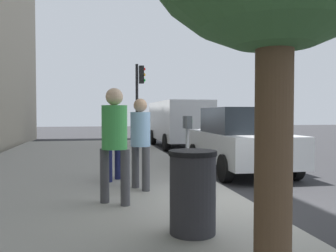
{
  "coord_description": "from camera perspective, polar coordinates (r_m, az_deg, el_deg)",
  "views": [
    {
      "loc": [
        -5.57,
        2.52,
        1.61
      ],
      "look_at": [
        1.68,
        1.04,
        1.35
      ],
      "focal_mm": 37.87,
      "sensor_mm": 36.0,
      "label": 1
    }
  ],
  "objects": [
    {
      "name": "ground_plane",
      "position": [
        6.32,
        12.74,
        -12.77
      ],
      "size": [
        80.0,
        80.0,
        0.0
      ],
      "primitive_type": "plane",
      "color": "#2B2B2D",
      "rests_on": "ground"
    },
    {
      "name": "sidewalk_slab",
      "position": [
        5.8,
        -16.27,
        -13.4
      ],
      "size": [
        28.0,
        6.0,
        0.15
      ],
      "primitive_type": "cube",
      "color": "gray",
      "rests_on": "ground_plane"
    },
    {
      "name": "parking_meter",
      "position": [
        7.32,
        3.14,
        -1.46
      ],
      "size": [
        0.36,
        0.12,
        1.41
      ],
      "color": "gray",
      "rests_on": "sidewalk_slab"
    },
    {
      "name": "pedestrian_at_meter",
      "position": [
        6.81,
        -4.46,
        -1.63
      ],
      "size": [
        0.5,
        0.38,
        1.75
      ],
      "rotation": [
        0.0,
        0.0,
        -1.14
      ],
      "color": "#47474C",
      "rests_on": "sidewalk_slab"
    },
    {
      "name": "pedestrian_bystander",
      "position": [
        5.73,
        -8.6,
        -1.41
      ],
      "size": [
        0.41,
        0.47,
        1.87
      ],
      "rotation": [
        0.0,
        0.0,
        -0.68
      ],
      "color": "#47474C",
      "rests_on": "sidewalk_slab"
    },
    {
      "name": "parking_officer",
      "position": [
        7.78,
        -8.79,
        -1.63
      ],
      "size": [
        0.44,
        0.36,
        1.67
      ],
      "rotation": [
        0.0,
        0.0,
        -2.2
      ],
      "color": "#191E4C",
      "rests_on": "sidewalk_slab"
    },
    {
      "name": "parked_sedan_near",
      "position": [
        9.95,
        11.41,
        -2.14
      ],
      "size": [
        4.45,
        2.07,
        1.77
      ],
      "color": "silver",
      "rests_on": "ground_plane"
    },
    {
      "name": "parked_van_far",
      "position": [
        16.92,
        1.71,
        0.81
      ],
      "size": [
        5.22,
        2.16,
        2.18
      ],
      "color": "silver",
      "rests_on": "ground_plane"
    },
    {
      "name": "traffic_signal",
      "position": [
        15.46,
        -4.65,
        5.58
      ],
      "size": [
        0.24,
        0.44,
        3.6
      ],
      "color": "black",
      "rests_on": "sidewalk_slab"
    },
    {
      "name": "trash_bin",
      "position": [
        4.38,
        4.0,
        -10.51
      ],
      "size": [
        0.59,
        0.59,
        1.01
      ],
      "color": "#2D2D33",
      "rests_on": "sidewalk_slab"
    }
  ]
}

